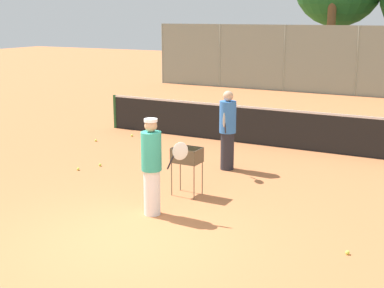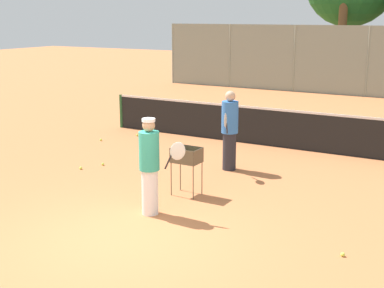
{
  "view_description": "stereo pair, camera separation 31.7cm",
  "coord_description": "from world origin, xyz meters",
  "px_view_note": "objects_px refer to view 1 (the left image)",
  "views": [
    {
      "loc": [
        4.69,
        -6.61,
        3.57
      ],
      "look_at": [
        -0.26,
        2.73,
        1.0
      ],
      "focal_mm": 50.0,
      "sensor_mm": 36.0,
      "label": 1
    },
    {
      "loc": [
        4.97,
        -6.45,
        3.57
      ],
      "look_at": [
        -0.26,
        2.73,
        1.0
      ],
      "focal_mm": 50.0,
      "sensor_mm": 36.0,
      "label": 2
    }
  ],
  "objects_px": {
    "tennis_net": "(276,127)",
    "player_red_cap": "(152,166)",
    "ball_cart": "(188,159)",
    "parked_car": "(376,74)",
    "player_white_outfit": "(228,130)"
  },
  "relations": [
    {
      "from": "ball_cart",
      "to": "parked_car",
      "type": "distance_m",
      "value": 18.69
    },
    {
      "from": "ball_cart",
      "to": "tennis_net",
      "type": "bearing_deg",
      "value": 87.35
    },
    {
      "from": "tennis_net",
      "to": "player_white_outfit",
      "type": "height_order",
      "value": "player_white_outfit"
    },
    {
      "from": "player_red_cap",
      "to": "parked_car",
      "type": "relative_size",
      "value": 0.43
    },
    {
      "from": "player_white_outfit",
      "to": "parked_car",
      "type": "distance_m",
      "value": 16.65
    },
    {
      "from": "tennis_net",
      "to": "player_red_cap",
      "type": "relative_size",
      "value": 6.11
    },
    {
      "from": "ball_cart",
      "to": "parked_car",
      "type": "xyz_separation_m",
      "value": [
        0.57,
        18.68,
        -0.09
      ]
    },
    {
      "from": "player_red_cap",
      "to": "ball_cart",
      "type": "distance_m",
      "value": 1.28
    },
    {
      "from": "player_red_cap",
      "to": "player_white_outfit",
      "type": "bearing_deg",
      "value": 80.08
    },
    {
      "from": "player_white_outfit",
      "to": "player_red_cap",
      "type": "distance_m",
      "value": 3.31
    },
    {
      "from": "parked_car",
      "to": "tennis_net",
      "type": "bearing_deg",
      "value": -91.43
    },
    {
      "from": "tennis_net",
      "to": "player_white_outfit",
      "type": "bearing_deg",
      "value": -95.76
    },
    {
      "from": "tennis_net",
      "to": "parked_car",
      "type": "relative_size",
      "value": 2.6
    },
    {
      "from": "tennis_net",
      "to": "player_white_outfit",
      "type": "distance_m",
      "value": 2.69
    },
    {
      "from": "tennis_net",
      "to": "player_red_cap",
      "type": "xyz_separation_m",
      "value": [
        -0.26,
        -5.96,
        0.37
      ]
    }
  ]
}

